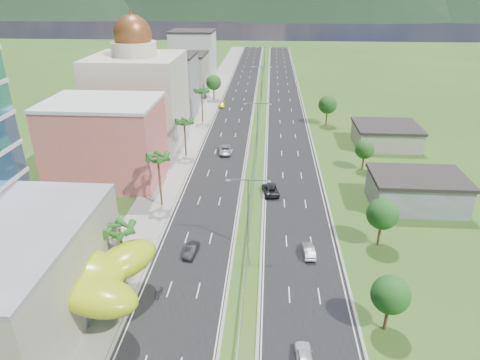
# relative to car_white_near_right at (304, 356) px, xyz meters

# --- Properties ---
(ground) EXTENTS (500.00, 500.00, 0.00)m
(ground) POSITION_rel_car_white_near_right_xyz_m (-6.76, 10.20, -0.76)
(ground) COLOR #2D5119
(ground) RESTS_ON ground
(road_left) EXTENTS (11.00, 260.00, 0.04)m
(road_left) POSITION_rel_car_white_near_right_xyz_m (-14.26, 100.20, -0.74)
(road_left) COLOR black
(road_left) RESTS_ON ground
(road_right) EXTENTS (11.00, 260.00, 0.04)m
(road_right) POSITION_rel_car_white_near_right_xyz_m (0.74, 100.20, -0.74)
(road_right) COLOR black
(road_right) RESTS_ON ground
(sidewalk_left) EXTENTS (7.00, 260.00, 0.12)m
(sidewalk_left) POSITION_rel_car_white_near_right_xyz_m (-23.76, 100.20, -0.70)
(sidewalk_left) COLOR gray
(sidewalk_left) RESTS_ON ground
(median_guardrail) EXTENTS (0.10, 216.06, 0.76)m
(median_guardrail) POSITION_rel_car_white_near_right_xyz_m (-6.76, 82.18, -0.14)
(median_guardrail) COLOR gray
(median_guardrail) RESTS_ON ground
(streetlight_median_b) EXTENTS (6.04, 0.25, 11.00)m
(streetlight_median_b) POSITION_rel_car_white_near_right_xyz_m (-6.76, 20.20, 5.99)
(streetlight_median_b) COLOR gray
(streetlight_median_b) RESTS_ON ground
(streetlight_median_c) EXTENTS (6.04, 0.25, 11.00)m
(streetlight_median_c) POSITION_rel_car_white_near_right_xyz_m (-6.76, 60.20, 5.99)
(streetlight_median_c) COLOR gray
(streetlight_median_c) RESTS_ON ground
(streetlight_median_d) EXTENTS (6.04, 0.25, 11.00)m
(streetlight_median_d) POSITION_rel_car_white_near_right_xyz_m (-6.76, 105.20, 5.99)
(streetlight_median_d) COLOR gray
(streetlight_median_d) RESTS_ON ground
(streetlight_median_e) EXTENTS (6.04, 0.25, 11.00)m
(streetlight_median_e) POSITION_rel_car_white_near_right_xyz_m (-6.76, 150.20, 5.99)
(streetlight_median_e) COLOR gray
(streetlight_median_e) RESTS_ON ground
(lime_canopy) EXTENTS (18.00, 15.00, 7.40)m
(lime_canopy) POSITION_rel_car_white_near_right_xyz_m (-26.76, 6.19, 4.23)
(lime_canopy) COLOR #A2BC12
(lime_canopy) RESTS_ON ground
(pink_shophouse) EXTENTS (20.00, 15.00, 15.00)m
(pink_shophouse) POSITION_rel_car_white_near_right_xyz_m (-34.76, 42.20, 6.74)
(pink_shophouse) COLOR #DA5E59
(pink_shophouse) RESTS_ON ground
(domed_building) EXTENTS (20.00, 20.00, 28.70)m
(domed_building) POSITION_rel_car_white_near_right_xyz_m (-34.76, 65.20, 10.59)
(domed_building) COLOR beige
(domed_building) RESTS_ON ground
(midrise_grey) EXTENTS (16.00, 15.00, 16.00)m
(midrise_grey) POSITION_rel_car_white_near_right_xyz_m (-33.76, 90.20, 7.24)
(midrise_grey) COLOR gray
(midrise_grey) RESTS_ON ground
(midrise_beige) EXTENTS (16.00, 15.00, 13.00)m
(midrise_beige) POSITION_rel_car_white_near_right_xyz_m (-33.76, 112.20, 5.74)
(midrise_beige) COLOR #9C9580
(midrise_beige) RESTS_ON ground
(midrise_white) EXTENTS (16.00, 15.00, 18.00)m
(midrise_white) POSITION_rel_car_white_near_right_xyz_m (-33.76, 135.20, 8.24)
(midrise_white) COLOR silver
(midrise_white) RESTS_ON ground
(shed_near) EXTENTS (15.00, 10.00, 5.00)m
(shed_near) POSITION_rel_car_white_near_right_xyz_m (21.24, 35.20, 1.74)
(shed_near) COLOR gray
(shed_near) RESTS_ON ground
(shed_far) EXTENTS (14.00, 12.00, 4.40)m
(shed_far) POSITION_rel_car_white_near_right_xyz_m (23.24, 65.20, 1.44)
(shed_far) COLOR #9C9580
(shed_far) RESTS_ON ground
(palm_tree_b) EXTENTS (3.60, 3.60, 8.10)m
(palm_tree_b) POSITION_rel_car_white_near_right_xyz_m (-22.26, 12.20, 6.30)
(palm_tree_b) COLOR #47301C
(palm_tree_b) RESTS_ON ground
(palm_tree_c) EXTENTS (3.60, 3.60, 9.60)m
(palm_tree_c) POSITION_rel_car_white_near_right_xyz_m (-22.26, 32.20, 7.74)
(palm_tree_c) COLOR #47301C
(palm_tree_c) RESTS_ON ground
(palm_tree_d) EXTENTS (3.60, 3.60, 8.60)m
(palm_tree_d) POSITION_rel_car_white_near_right_xyz_m (-22.26, 55.20, 6.78)
(palm_tree_d) COLOR #47301C
(palm_tree_d) RESTS_ON ground
(palm_tree_e) EXTENTS (3.60, 3.60, 9.40)m
(palm_tree_e) POSITION_rel_car_white_near_right_xyz_m (-22.26, 80.20, 7.55)
(palm_tree_e) COLOR #47301C
(palm_tree_e) RESTS_ON ground
(leafy_tree_lfar) EXTENTS (4.90, 4.90, 8.05)m
(leafy_tree_lfar) POSITION_rel_car_white_near_right_xyz_m (-22.26, 105.20, 4.82)
(leafy_tree_lfar) COLOR #47301C
(leafy_tree_lfar) RESTS_ON ground
(leafy_tree_ra) EXTENTS (4.20, 4.20, 6.90)m
(leafy_tree_ra) POSITION_rel_car_white_near_right_xyz_m (9.24, 5.20, 4.01)
(leafy_tree_ra) COLOR #47301C
(leafy_tree_ra) RESTS_ON ground
(leafy_tree_rb) EXTENTS (4.55, 4.55, 7.47)m
(leafy_tree_rb) POSITION_rel_car_white_near_right_xyz_m (12.24, 22.20, 4.42)
(leafy_tree_rb) COLOR #47301C
(leafy_tree_rb) RESTS_ON ground
(leafy_tree_rc) EXTENTS (3.85, 3.85, 6.33)m
(leafy_tree_rc) POSITION_rel_car_white_near_right_xyz_m (15.24, 50.20, 3.61)
(leafy_tree_rc) COLOR #47301C
(leafy_tree_rc) RESTS_ON ground
(leafy_tree_rd) EXTENTS (4.90, 4.90, 8.05)m
(leafy_tree_rd) POSITION_rel_car_white_near_right_xyz_m (11.24, 80.20, 4.82)
(leafy_tree_rd) COLOR #47301C
(leafy_tree_rd) RESTS_ON ground
(mountain_ridge) EXTENTS (860.00, 140.00, 90.00)m
(mountain_ridge) POSITION_rel_car_white_near_right_xyz_m (53.24, 460.20, -0.76)
(mountain_ridge) COLOR black
(mountain_ridge) RESTS_ON ground
(car_dark_left) EXTENTS (1.90, 4.22, 1.35)m
(car_dark_left) POSITION_rel_car_white_near_right_xyz_m (-14.63, 17.90, -0.05)
(car_dark_left) COLOR black
(car_dark_left) RESTS_ON road_left
(car_silver_mid_left) EXTENTS (3.46, 6.09, 1.60)m
(car_silver_mid_left) POSITION_rel_car_white_near_right_xyz_m (-13.78, 57.18, 0.08)
(car_silver_mid_left) COLOR #999CA0
(car_silver_mid_left) RESTS_ON road_left
(car_yellow_far_left) EXTENTS (1.77, 4.32, 1.25)m
(car_yellow_far_left) POSITION_rel_car_white_near_right_xyz_m (-18.68, 96.24, -0.10)
(car_yellow_far_left) COLOR yellow
(car_yellow_far_left) RESTS_ON road_left
(car_white_near_right) EXTENTS (1.88, 4.30, 1.44)m
(car_white_near_right) POSITION_rel_car_white_near_right_xyz_m (0.00, 0.00, 0.00)
(car_white_near_right) COLOR silver
(car_white_near_right) RESTS_ON road_right
(car_silver_right) EXTENTS (1.82, 4.42, 1.42)m
(car_silver_right) POSITION_rel_car_white_near_right_xyz_m (1.88, 18.90, -0.01)
(car_silver_right) COLOR #9CA0A4
(car_silver_right) RESTS_ON road_right
(car_dark_far_right) EXTENTS (3.52, 6.04, 1.58)m
(car_dark_far_right) POSITION_rel_car_white_near_right_xyz_m (-3.56, 37.91, 0.07)
(car_dark_far_right) COLOR black
(car_dark_far_right) RESTS_ON road_right
(motorcycle) EXTENTS (0.75, 2.14, 1.35)m
(motorcycle) POSITION_rel_car_white_near_right_xyz_m (-16.96, 8.97, -0.05)
(motorcycle) COLOR black
(motorcycle) RESTS_ON road_left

